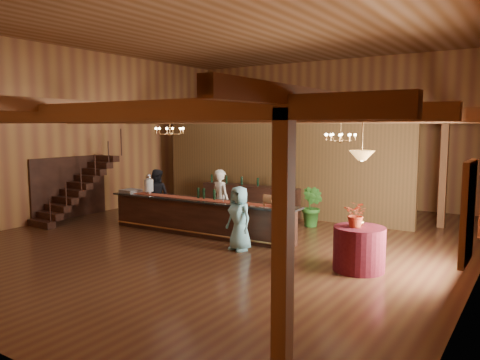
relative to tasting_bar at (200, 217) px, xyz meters
The scene contains 28 objects.
floor 1.06m from the tasting_bar, ahead, with size 14.00×14.00×0.00m, color #452417.
ceiling 5.09m from the tasting_bar, ahead, with size 14.00×14.00×0.00m, color #926241.
wall_back 7.56m from the tasting_bar, 82.65° to the left, with size 12.00×0.10×5.50m, color #A56F39.
wall_left 5.55m from the tasting_bar, behind, with size 0.10×14.00×5.50m, color #A56F39.
beam_grid 2.97m from the tasting_bar, 35.78° to the left, with size 11.90×13.90×0.39m.
support_posts 1.48m from the tasting_bar, 20.30° to the right, with size 9.20×10.20×3.20m.
partition_wall 3.83m from the tasting_bar, 83.39° to the left, with size 9.00×0.18×3.10m, color brown.
window_right_front 7.10m from the tasting_bar, 11.84° to the right, with size 0.12×1.05×1.75m, color white.
staircase 4.59m from the tasting_bar, behind, with size 1.00×2.80×2.00m.
backroom_boxes 5.69m from the tasting_bar, 83.64° to the left, with size 4.10×0.60×1.10m.
tasting_bar is the anchor object (origin of this frame).
beverage_dispenser 2.04m from the tasting_bar, behind, with size 0.26×0.26×0.60m.
glass_rack_tray 2.60m from the tasting_bar, behind, with size 0.50×0.50×0.10m, color gray.
raffle_drum 2.29m from the tasting_bar, ahead, with size 0.34×0.24×0.30m.
bar_bottle_0 0.66m from the tasting_bar, 139.49° to the left, with size 0.07×0.07×0.30m, color black.
bar_bottle_1 0.65m from the tasting_bar, 63.08° to the left, with size 0.07×0.07×0.30m, color black.
bar_bottle_2 0.77m from the tasting_bar, 17.35° to the left, with size 0.07×0.07×0.30m, color black.
backbar_shelf 3.20m from the tasting_bar, 96.50° to the left, with size 3.57×0.56×1.00m, color #422419.
round_table 4.84m from the tasting_bar, ahead, with size 1.06×1.06×0.92m, color maroon.
chandelier_left 2.50m from the tasting_bar, 147.31° to the right, with size 0.80×0.80×0.49m.
chandelier_right 4.36m from the tasting_bar, 22.41° to the left, with size 0.80×0.80×0.64m.
pendant_lamp 5.20m from the tasting_bar, ahead, with size 0.52×0.52×0.90m.
bartender 0.81m from the tasting_bar, 70.70° to the left, with size 0.65×0.42×1.77m, color white.
staff_second 2.32m from the tasting_bar, 163.89° to the left, with size 0.80×0.63×1.66m, color black.
guest 2.00m from the tasting_bar, 23.14° to the right, with size 0.76×0.50×1.57m, color #86D7E6.
floor_plant 3.40m from the tasting_bar, 49.65° to the left, with size 0.68×0.55×1.24m, color #2A641F.
table_flowers 4.85m from the tasting_bar, ahead, with size 0.49×0.42×0.54m, color #AB351A.
table_vase 4.82m from the tasting_bar, ahead, with size 0.17×0.17×0.33m, color tan.
Camera 1 is at (6.97, -10.18, 3.00)m, focal length 35.00 mm.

